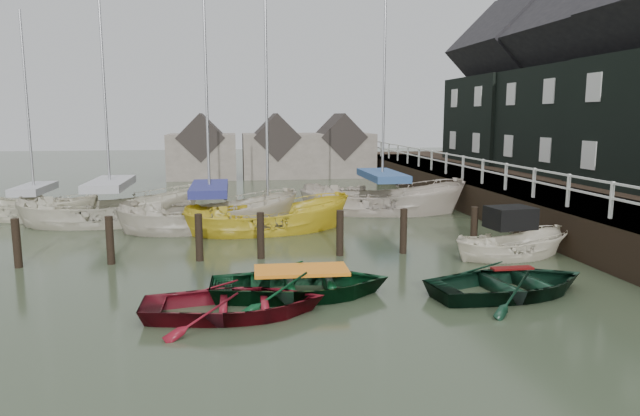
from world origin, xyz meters
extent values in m
plane|color=#2B3421|center=(0.00, 0.00, 0.00)|extent=(120.00, 120.00, 0.00)
cube|color=black|center=(9.50, 10.00, 1.40)|extent=(3.00, 32.00, 0.20)
cube|color=silver|center=(8.00, 10.00, 2.45)|extent=(0.06, 32.00, 0.06)
cube|color=silver|center=(8.00, 10.00, 2.05)|extent=(0.06, 32.00, 0.06)
cube|color=black|center=(15.00, 10.00, 0.00)|extent=(14.00, 38.00, 1.50)
cube|color=black|center=(15.00, 12.00, 4.00)|extent=(6.00, 7.00, 5.00)
cube|color=black|center=(15.00, 12.00, 8.25)|extent=(6.11, 7.14, 6.11)
cube|color=black|center=(15.00, 19.00, 4.00)|extent=(6.40, 7.00, 5.00)
cube|color=black|center=(15.00, 19.00, 8.25)|extent=(6.52, 7.14, 6.52)
cylinder|color=black|center=(-8.00, 3.00, 0.50)|extent=(0.22, 0.22, 1.80)
cylinder|color=black|center=(-5.50, 3.00, 0.50)|extent=(0.22, 0.22, 1.80)
cylinder|color=black|center=(-3.00, 3.00, 0.50)|extent=(0.22, 0.22, 1.80)
cylinder|color=black|center=(-1.20, 3.00, 0.50)|extent=(0.22, 0.22, 1.80)
cylinder|color=black|center=(1.20, 3.00, 0.50)|extent=(0.22, 0.22, 1.80)
cylinder|color=black|center=(3.20, 3.00, 0.50)|extent=(0.22, 0.22, 1.80)
cylinder|color=black|center=(5.50, 3.00, 0.50)|extent=(0.22, 0.22, 1.80)
cube|color=#665B51|center=(-4.00, 26.00, 1.50)|extent=(4.50, 4.00, 3.00)
cube|color=#282321|center=(-4.00, 26.00, 2.80)|extent=(3.18, 4.08, 3.18)
cube|color=#665B51|center=(1.00, 26.00, 1.50)|extent=(4.50, 4.00, 3.00)
cube|color=#282321|center=(1.00, 26.00, 2.80)|extent=(3.18, 4.08, 3.18)
cube|color=#665B51|center=(5.50, 26.00, 1.50)|extent=(4.50, 4.00, 3.00)
cube|color=#282321|center=(5.50, 26.00, 2.80)|extent=(3.18, 4.08, 3.18)
imported|color=maroon|center=(-2.00, -1.85, 0.00)|extent=(3.92, 2.81, 0.81)
imported|color=black|center=(-0.44, -0.75, 0.00)|extent=(4.33, 3.16, 0.88)
imported|color=black|center=(4.53, -1.41, 0.00)|extent=(4.52, 3.55, 0.85)
imported|color=beige|center=(6.26, 1.95, 0.00)|extent=(3.88, 1.87, 1.44)
cube|color=black|center=(6.26, 2.15, 1.19)|extent=(1.42, 1.16, 0.65)
imported|color=beige|center=(-6.74, 9.44, 0.00)|extent=(7.03, 2.88, 2.68)
cylinder|color=#B2B2B7|center=(-6.74, 9.44, 5.94)|extent=(0.10, 0.10, 8.93)
cube|color=#9C9BA1|center=(-6.74, 9.44, 1.59)|extent=(3.86, 1.54, 0.30)
imported|color=beige|center=(-2.85, 7.75, 0.00)|extent=(6.97, 3.38, 2.58)
cylinder|color=#B2B2B7|center=(-2.85, 7.75, 5.53)|extent=(0.10, 0.10, 8.21)
cube|color=navy|center=(-2.85, 7.75, 1.54)|extent=(3.83, 1.81, 0.30)
imported|color=gold|center=(-0.72, 7.04, 0.00)|extent=(6.53, 3.28, 2.41)
cylinder|color=#B2B2B7|center=(-0.72, 7.04, 4.88)|extent=(0.10, 0.10, 7.11)
imported|color=beige|center=(4.48, 10.39, 0.00)|extent=(7.60, 4.12, 2.78)
cylinder|color=#B2B2B7|center=(4.48, 10.39, 6.21)|extent=(0.10, 0.10, 9.37)
cube|color=navy|center=(4.48, 10.39, 1.65)|extent=(4.17, 2.22, 0.30)
imported|color=beige|center=(-10.03, 10.93, 0.00)|extent=(5.78, 3.43, 2.10)
cylinder|color=#B2B2B7|center=(-10.03, 10.93, 4.73)|extent=(0.10, 0.10, 7.15)
cube|color=#97989C|center=(-10.03, 10.93, 1.27)|extent=(3.17, 1.85, 0.30)
camera|label=1|loc=(-1.97, -13.67, 4.22)|focal=32.00mm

